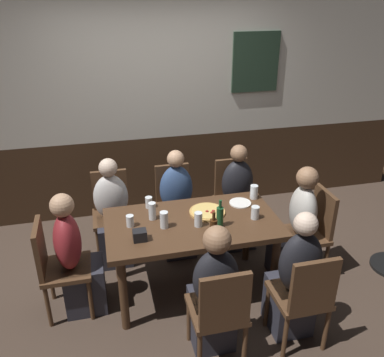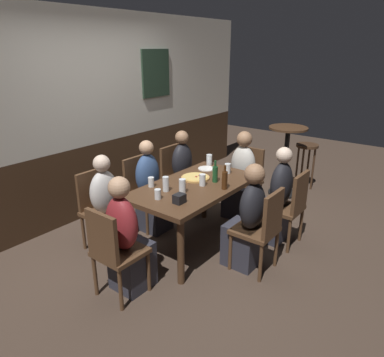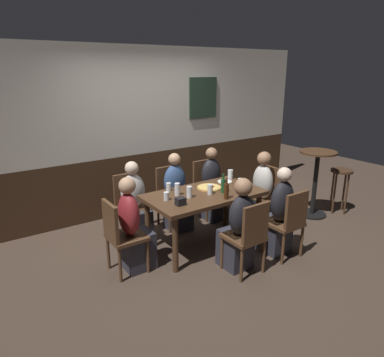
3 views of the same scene
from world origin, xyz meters
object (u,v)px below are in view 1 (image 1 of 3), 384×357
at_px(person_left_far, 113,220).
at_px(plate_white_large, 240,203).
at_px(pint_glass_pale, 198,220).
at_px(person_mid_far, 177,211).
at_px(chair_right_far, 233,195).
at_px(person_right_near, 294,283).
at_px(beer_glass_tall, 164,221).
at_px(pizza, 207,212).
at_px(condiment_caddy, 140,235).
at_px(chair_mid_far, 174,201).
at_px(tumbler_short, 130,222).
at_px(tumbler_water, 254,193).
at_px(person_mid_near, 213,297).
at_px(beer_bottle_green, 220,216).
at_px(person_head_east, 296,232).
at_px(chair_left_far, 112,209).
at_px(chair_head_west, 56,264).
at_px(beer_glass_half, 152,212).
at_px(highball_clear, 255,213).
at_px(chair_head_east, 312,228).
at_px(dining_table, 193,230).
at_px(person_head_west, 77,263).
at_px(beer_bottle_brown, 213,230).
at_px(pint_glass_amber, 149,203).
at_px(chair_mid_near, 220,310).
at_px(chair_right_near, 304,295).
at_px(person_right_far, 238,204).

bearing_deg(person_left_far, plate_white_large, -21.47).
relative_size(person_left_far, pint_glass_pale, 8.57).
bearing_deg(person_mid_far, chair_right_far, 13.92).
xyz_separation_m(person_right_near, beer_glass_tall, (-0.91, 0.63, 0.33)).
xyz_separation_m(pizza, condiment_caddy, (-0.64, -0.29, 0.03)).
height_order(chair_mid_far, tumbler_short, chair_mid_far).
distance_m(tumbler_short, condiment_caddy, 0.24).
relative_size(beer_glass_tall, tumbler_water, 1.09).
bearing_deg(tumbler_short, person_mid_near, -53.46).
bearing_deg(beer_bottle_green, person_head_east, 9.03).
relative_size(chair_left_far, person_right_near, 0.77).
relative_size(person_right_near, condiment_caddy, 10.33).
height_order(beer_glass_tall, tumbler_water, beer_glass_tall).
distance_m(chair_head_west, beer_bottle_green, 1.42).
relative_size(pizza, beer_glass_half, 2.04).
distance_m(chair_mid_far, beer_glass_tall, 0.95).
height_order(pizza, highball_clear, highball_clear).
height_order(chair_head_west, tumbler_water, chair_head_west).
relative_size(person_mid_far, beer_glass_half, 7.12).
relative_size(chair_right_far, beer_glass_half, 5.58).
bearing_deg(chair_mid_far, beer_glass_half, -115.01).
bearing_deg(chair_head_west, chair_right_far, 24.43).
distance_m(chair_head_west, chair_head_east, 2.33).
xyz_separation_m(chair_head_east, person_left_far, (-1.83, 0.66, -0.04)).
bearing_deg(beer_glass_half, highball_clear, -12.90).
bearing_deg(chair_left_far, dining_table, -51.49).
relative_size(person_head_east, beer_bottle_green, 4.61).
bearing_deg(person_mid_near, person_head_west, 146.41).
bearing_deg(person_left_far, pizza, -33.87).
xyz_separation_m(dining_table, beer_bottle_green, (0.21, -0.13, 0.19)).
height_order(chair_head_west, pizza, chair_head_west).
xyz_separation_m(person_mid_near, beer_bottle_brown, (0.09, 0.34, 0.37)).
xyz_separation_m(pint_glass_amber, beer_bottle_green, (0.54, -0.46, 0.05)).
relative_size(person_head_west, tumbler_water, 8.48).
relative_size(chair_mid_near, condiment_caddy, 8.00).
distance_m(dining_table, tumbler_short, 0.55).
relative_size(highball_clear, tumbler_water, 0.87).
distance_m(chair_head_west, pizza, 1.36).
height_order(person_head_west, condiment_caddy, person_head_west).
bearing_deg(dining_table, chair_left_far, 128.51).
bearing_deg(chair_right_near, chair_mid_far, 111.70).
relative_size(pizza, condiment_caddy, 2.93).
relative_size(chair_head_west, tumbler_short, 8.69).
bearing_deg(highball_clear, chair_right_near, -81.13).
relative_size(person_left_far, beer_bottle_green, 4.44).
height_order(chair_right_near, highball_clear, chair_right_near).
height_order(pizza, beer_glass_tall, beer_glass_tall).
height_order(pint_glass_pale, pint_glass_amber, pint_glass_pale).
relative_size(chair_mid_near, beer_glass_tall, 6.05).
distance_m(chair_right_near, person_right_far, 1.49).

